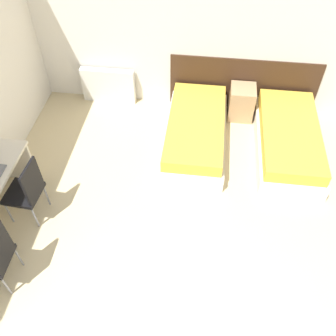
{
  "coord_description": "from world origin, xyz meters",
  "views": [
    {
      "loc": [
        0.39,
        -0.6,
        3.99
      ],
      "look_at": [
        0.0,
        2.52,
        0.55
      ],
      "focal_mm": 40.0,
      "sensor_mm": 36.0,
      "label": 1
    }
  ],
  "objects": [
    {
      "name": "chair_near_laptop",
      "position": [
        -1.65,
        2.01,
        0.49
      ],
      "size": [
        0.43,
        0.43,
        0.91
      ],
      "rotation": [
        0.0,
        0.0,
        -0.07
      ],
      "color": "black",
      "rests_on": "ground_plane"
    },
    {
      "name": "bed_near_window",
      "position": [
        0.28,
        3.59,
        0.21
      ],
      "size": [
        0.89,
        1.87,
        0.44
      ],
      "color": "silver",
      "rests_on": "ground_plane"
    },
    {
      "name": "headboard_panel",
      "position": [
        0.96,
        4.56,
        0.45
      ],
      "size": [
        2.35,
        0.03,
        0.9
      ],
      "color": "#382316",
      "rests_on": "ground_plane"
    },
    {
      "name": "bed_near_door",
      "position": [
        1.64,
        3.59,
        0.21
      ],
      "size": [
        0.89,
        1.87,
        0.44
      ],
      "color": "silver",
      "rests_on": "ground_plane"
    },
    {
      "name": "nightstand",
      "position": [
        0.96,
        4.33,
        0.27
      ],
      "size": [
        0.39,
        0.4,
        0.54
      ],
      "color": "tan",
      "rests_on": "ground_plane"
    },
    {
      "name": "wall_back",
      "position": [
        0.0,
        4.6,
        1.35
      ],
      "size": [
        5.67,
        0.05,
        2.7
      ],
      "color": "silver",
      "rests_on": "ground_plane"
    },
    {
      "name": "radiator",
      "position": [
        -1.25,
        4.48,
        0.3
      ],
      "size": [
        0.89,
        0.12,
        0.6
      ],
      "color": "silver",
      "rests_on": "ground_plane"
    }
  ]
}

